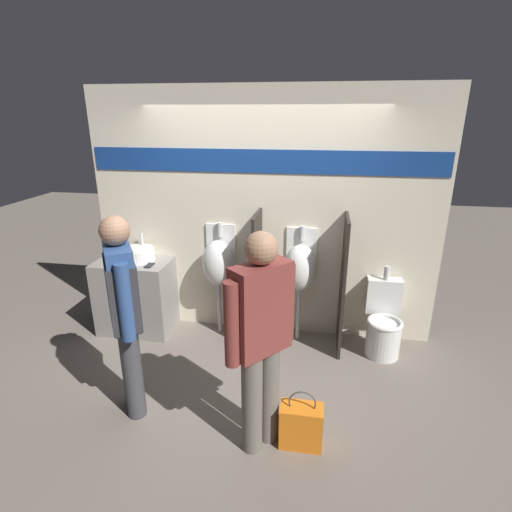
{
  "coord_description": "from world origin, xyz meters",
  "views": [
    {
      "loc": [
        0.62,
        -3.59,
        2.42
      ],
      "look_at": [
        0.0,
        0.17,
        1.05
      ],
      "focal_mm": 28.0,
      "sensor_mm": 36.0,
      "label": 1
    }
  ],
  "objects_px": {
    "cell_phone": "(149,265)",
    "person_in_vest": "(124,305)",
    "shopping_bag": "(301,425)",
    "urinal_far": "(300,267)",
    "urinal_near_counter": "(218,263)",
    "person_with_lanyard": "(261,336)",
    "sink_basin": "(138,254)",
    "toilet": "(383,324)"
  },
  "relations": [
    {
      "from": "cell_phone",
      "to": "person_in_vest",
      "type": "bearing_deg",
      "value": -75.11
    },
    {
      "from": "toilet",
      "to": "person_in_vest",
      "type": "distance_m",
      "value": 2.64
    },
    {
      "from": "urinal_far",
      "to": "shopping_bag",
      "type": "bearing_deg",
      "value": -85.28
    },
    {
      "from": "urinal_near_counter",
      "to": "cell_phone",
      "type": "bearing_deg",
      "value": -163.79
    },
    {
      "from": "toilet",
      "to": "urinal_far",
      "type": "bearing_deg",
      "value": 172.56
    },
    {
      "from": "person_with_lanyard",
      "to": "shopping_bag",
      "type": "xyz_separation_m",
      "value": [
        0.31,
        0.03,
        -0.76
      ]
    },
    {
      "from": "person_in_vest",
      "to": "urinal_near_counter",
      "type": "bearing_deg",
      "value": -48.59
    },
    {
      "from": "urinal_far",
      "to": "person_in_vest",
      "type": "xyz_separation_m",
      "value": [
        -1.31,
        -1.39,
        0.14
      ]
    },
    {
      "from": "cell_phone",
      "to": "shopping_bag",
      "type": "bearing_deg",
      "value": -37.69
    },
    {
      "from": "urinal_far",
      "to": "person_with_lanyard",
      "type": "distance_m",
      "value": 1.6
    },
    {
      "from": "shopping_bag",
      "to": "person_in_vest",
      "type": "bearing_deg",
      "value": 173.14
    },
    {
      "from": "sink_basin",
      "to": "person_in_vest",
      "type": "xyz_separation_m",
      "value": [
        0.51,
        -1.34,
        0.07
      ]
    },
    {
      "from": "sink_basin",
      "to": "urinal_near_counter",
      "type": "xyz_separation_m",
      "value": [
        0.92,
        0.05,
        -0.06
      ]
    },
    {
      "from": "urinal_far",
      "to": "shopping_bag",
      "type": "distance_m",
      "value": 1.71
    },
    {
      "from": "cell_phone",
      "to": "toilet",
      "type": "relative_size",
      "value": 0.15
    },
    {
      "from": "toilet",
      "to": "person_with_lanyard",
      "type": "relative_size",
      "value": 0.53
    },
    {
      "from": "cell_phone",
      "to": "urinal_near_counter",
      "type": "height_order",
      "value": "urinal_near_counter"
    },
    {
      "from": "cell_phone",
      "to": "urinal_near_counter",
      "type": "relative_size",
      "value": 0.11
    },
    {
      "from": "person_with_lanyard",
      "to": "urinal_far",
      "type": "bearing_deg",
      "value": 35.06
    },
    {
      "from": "urinal_far",
      "to": "toilet",
      "type": "xyz_separation_m",
      "value": [
        0.9,
        -0.12,
        -0.54
      ]
    },
    {
      "from": "person_in_vest",
      "to": "person_with_lanyard",
      "type": "distance_m",
      "value": 1.14
    },
    {
      "from": "sink_basin",
      "to": "shopping_bag",
      "type": "height_order",
      "value": "sink_basin"
    },
    {
      "from": "sink_basin",
      "to": "person_with_lanyard",
      "type": "relative_size",
      "value": 0.22
    },
    {
      "from": "urinal_near_counter",
      "to": "person_with_lanyard",
      "type": "height_order",
      "value": "person_with_lanyard"
    },
    {
      "from": "urinal_far",
      "to": "person_with_lanyard",
      "type": "xyz_separation_m",
      "value": [
        -0.18,
        -1.59,
        0.09
      ]
    },
    {
      "from": "urinal_near_counter",
      "to": "toilet",
      "type": "distance_m",
      "value": 1.89
    },
    {
      "from": "sink_basin",
      "to": "person_with_lanyard",
      "type": "xyz_separation_m",
      "value": [
        1.64,
        -1.54,
        0.02
      ]
    },
    {
      "from": "toilet",
      "to": "person_in_vest",
      "type": "height_order",
      "value": "person_in_vest"
    },
    {
      "from": "sink_basin",
      "to": "cell_phone",
      "type": "relative_size",
      "value": 2.67
    },
    {
      "from": "person_in_vest",
      "to": "person_with_lanyard",
      "type": "xyz_separation_m",
      "value": [
        1.13,
        -0.2,
        -0.05
      ]
    },
    {
      "from": "urinal_near_counter",
      "to": "shopping_bag",
      "type": "bearing_deg",
      "value": -56.52
    },
    {
      "from": "person_in_vest",
      "to": "shopping_bag",
      "type": "distance_m",
      "value": 1.66
    },
    {
      "from": "sink_basin",
      "to": "urinal_near_counter",
      "type": "distance_m",
      "value": 0.92
    },
    {
      "from": "shopping_bag",
      "to": "sink_basin",
      "type": "bearing_deg",
      "value": 142.25
    },
    {
      "from": "urinal_near_counter",
      "to": "person_with_lanyard",
      "type": "relative_size",
      "value": 0.75
    },
    {
      "from": "urinal_far",
      "to": "urinal_near_counter",
      "type": "bearing_deg",
      "value": 180.0
    },
    {
      "from": "urinal_near_counter",
      "to": "sink_basin",
      "type": "bearing_deg",
      "value": -176.78
    },
    {
      "from": "sink_basin",
      "to": "urinal_far",
      "type": "relative_size",
      "value": 0.29
    },
    {
      "from": "urinal_far",
      "to": "person_in_vest",
      "type": "distance_m",
      "value": 1.91
    },
    {
      "from": "cell_phone",
      "to": "person_in_vest",
      "type": "xyz_separation_m",
      "value": [
        0.31,
        -1.18,
        0.14
      ]
    },
    {
      "from": "sink_basin",
      "to": "person_in_vest",
      "type": "bearing_deg",
      "value": -69.02
    },
    {
      "from": "urinal_near_counter",
      "to": "person_in_vest",
      "type": "relative_size",
      "value": 0.75
    }
  ]
}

